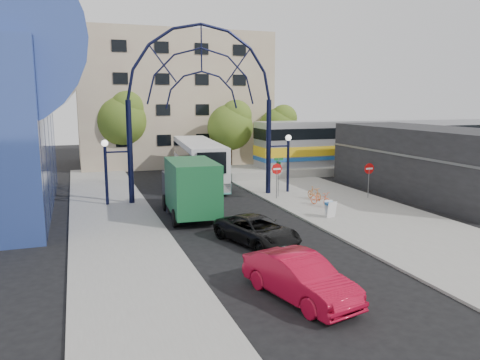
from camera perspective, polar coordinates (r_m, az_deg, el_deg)
name	(u,v)px	position (r m, az deg, el deg)	size (l,w,h in m)	color
ground	(287,263)	(20.75, 5.77, -10.01)	(120.00, 120.00, 0.00)	black
sidewalk_east	(385,223)	(28.02, 17.22, -5.02)	(8.00, 56.00, 0.12)	gray
plaza_west	(121,238)	(24.70, -14.34, -6.87)	(5.00, 50.00, 0.12)	gray
gateway_arch	(202,77)	(32.76, -4.68, 12.46)	(13.64, 0.44, 12.10)	black
stop_sign	(277,172)	(32.82, 4.51, 0.96)	(0.80, 0.07, 2.50)	slate
do_not_enter_sign	(369,172)	(34.13, 15.45, 0.95)	(0.76, 0.07, 2.48)	slate
street_name_sign	(279,169)	(33.50, 4.72, 1.38)	(0.70, 0.70, 2.80)	slate
sandwich_board	(330,207)	(28.15, 10.96, -3.26)	(0.55, 0.61, 0.99)	white
commercial_block_east	(427,162)	(37.14, 21.84, 2.10)	(6.00, 16.00, 5.00)	black
apartment_block	(171,100)	(53.62, -8.39, 9.67)	(20.00, 12.10, 14.00)	tan
train_platform	(374,166)	(49.20, 16.03, 1.68)	(32.00, 5.00, 0.80)	gray
train_car	(375,141)	(48.93, 16.17, 4.58)	(25.10, 3.05, 4.20)	#B7B7BC
tree_north_a	(232,124)	(45.97, -1.02, 6.78)	(4.48, 4.48, 7.00)	#382314
tree_north_b	(122,118)	(47.80, -14.14, 7.40)	(5.12, 5.12, 8.00)	#382314
tree_north_c	(279,126)	(50.04, 4.82, 6.61)	(4.16, 4.16, 6.50)	#382314
city_bus	(198,161)	(39.73, -5.11, 2.29)	(4.15, 13.15, 3.55)	silver
green_truck	(189,188)	(28.34, -6.19, -0.96)	(3.00, 7.08, 3.51)	black
black_suv	(257,230)	(23.07, 2.10, -6.14)	(2.25, 4.88, 1.36)	black
red_sedan	(300,277)	(17.01, 7.30, -11.69)	(1.70, 4.88, 1.61)	#AA0A26
bike_near_a	(321,199)	(31.15, 9.79, -2.25)	(0.63, 1.81, 0.95)	#FF6733
bike_near_b	(314,193)	(33.01, 9.04, -1.60)	(0.42, 1.48, 0.89)	orange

